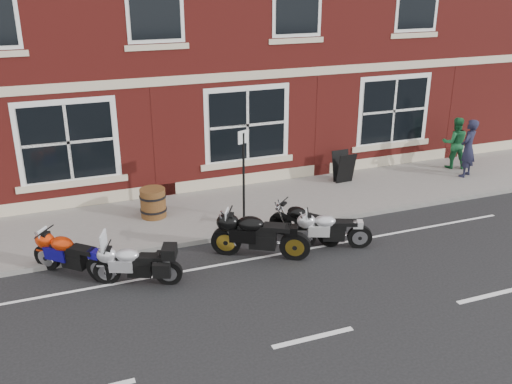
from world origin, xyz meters
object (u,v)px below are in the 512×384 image
(a_board_sign, at_px, (343,167))
(moto_naked_black, at_px, (303,221))
(moto_sport_black, at_px, (259,233))
(barrel_planter, at_px, (153,203))
(moto_sport_red, at_px, (71,253))
(moto_sport_silver, at_px, (330,228))
(pedestrian_left, at_px, (468,148))
(pedestrian_right, at_px, (455,143))
(parking_sign, at_px, (244,169))
(moto_touring_silver, at_px, (135,262))

(a_board_sign, bearing_deg, moto_naked_black, -134.89)
(moto_sport_black, height_order, barrel_planter, moto_sport_black)
(moto_naked_black, xyz_separation_m, a_board_sign, (2.75, 2.98, 0.10))
(moto_sport_red, relative_size, moto_sport_silver, 0.86)
(pedestrian_left, bearing_deg, pedestrian_right, -130.04)
(parking_sign, bearing_deg, moto_sport_silver, -77.34)
(parking_sign, bearing_deg, pedestrian_left, -16.99)
(moto_sport_silver, distance_m, pedestrian_right, 7.28)
(barrel_planter, bearing_deg, moto_touring_silver, -108.11)
(moto_sport_silver, relative_size, parking_sign, 0.77)
(moto_sport_red, relative_size, barrel_planter, 2.02)
(moto_touring_silver, distance_m, moto_naked_black, 4.25)
(moto_sport_black, bearing_deg, pedestrian_left, -42.32)
(moto_touring_silver, height_order, parking_sign, parking_sign)
(moto_touring_silver, height_order, moto_sport_silver, moto_touring_silver)
(moto_sport_silver, relative_size, pedestrian_right, 1.08)
(pedestrian_left, xyz_separation_m, barrel_planter, (-9.79, 0.37, -0.52))
(moto_sport_red, xyz_separation_m, pedestrian_left, (12.00, 1.86, 0.51))
(moto_sport_black, distance_m, barrel_planter, 3.42)
(moto_sport_red, height_order, moto_naked_black, moto_sport_red)
(moto_sport_silver, height_order, a_board_sign, a_board_sign)
(moto_sport_silver, bearing_deg, moto_sport_red, 103.82)
(moto_sport_black, relative_size, a_board_sign, 2.18)
(a_board_sign, bearing_deg, parking_sign, -160.34)
(moto_naked_black, relative_size, a_board_sign, 1.67)
(moto_touring_silver, height_order, barrel_planter, moto_touring_silver)
(moto_sport_silver, xyz_separation_m, barrel_planter, (-3.60, 3.04, 0.01))
(moto_sport_silver, distance_m, a_board_sign, 4.30)
(moto_sport_red, distance_m, moto_naked_black, 5.41)
(moto_sport_silver, height_order, pedestrian_left, pedestrian_left)
(moto_sport_black, height_order, moto_naked_black, moto_sport_black)
(a_board_sign, relative_size, barrel_planter, 1.22)
(moto_sport_red, relative_size, a_board_sign, 1.65)
(a_board_sign, bearing_deg, pedestrian_left, -15.60)
(pedestrian_right, bearing_deg, a_board_sign, 22.45)
(moto_sport_silver, bearing_deg, barrel_planter, 71.55)
(moto_touring_silver, distance_m, barrel_planter, 3.24)
(moto_touring_silver, distance_m, moto_sport_red, 1.47)
(pedestrian_right, distance_m, barrel_planter, 9.98)
(moto_naked_black, distance_m, barrel_planter, 4.01)
(moto_sport_red, relative_size, pedestrian_left, 0.86)
(moto_touring_silver, bearing_deg, pedestrian_left, -53.24)
(moto_sport_red, xyz_separation_m, moto_sport_black, (4.05, -0.65, 0.07))
(moto_sport_red, bearing_deg, a_board_sign, -27.67)
(moto_touring_silver, relative_size, pedestrian_left, 0.97)
(moto_touring_silver, distance_m, pedestrian_right, 11.53)
(moto_sport_red, xyz_separation_m, a_board_sign, (8.16, 2.79, 0.07))
(moto_touring_silver, height_order, pedestrian_left, pedestrian_left)
(moto_touring_silver, xyz_separation_m, a_board_sign, (6.96, 3.63, 0.09))
(moto_sport_red, height_order, a_board_sign, a_board_sign)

